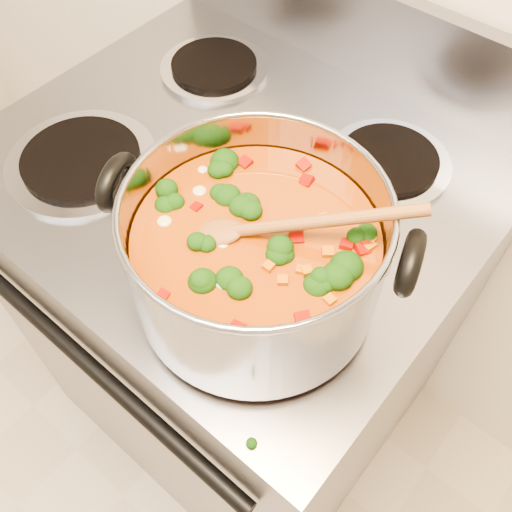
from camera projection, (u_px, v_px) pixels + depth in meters
The scene contains 4 objects.
electric_range at pixel (242, 311), 1.25m from camera, with size 0.76×0.69×1.08m.
stockpot at pixel (256, 255), 0.66m from camera, with size 0.36×0.30×0.18m.
wooden_spoon at pixel (267, 227), 0.62m from camera, with size 0.23×0.17×0.09m.
cooktop_crumbs at pixel (191, 310), 0.72m from camera, with size 0.38×0.04×0.01m.
Camera 1 is at (0.49, 0.70, 1.55)m, focal length 40.00 mm.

